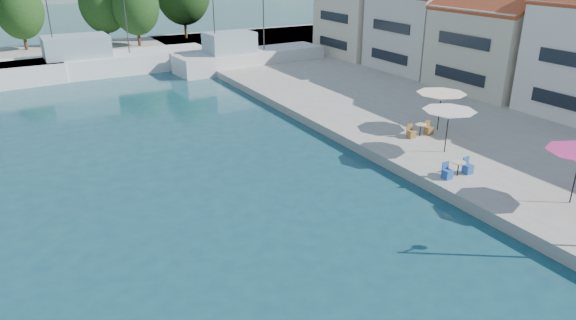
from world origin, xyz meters
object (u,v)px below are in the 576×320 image
umbrella_white (449,115)px  umbrella_cream (441,97)px  trawler_03 (105,62)px  trawler_04 (247,58)px

umbrella_white → umbrella_cream: 3.98m
trawler_03 → trawler_04: same height
trawler_04 → umbrella_cream: bearing=-90.1°
trawler_03 → umbrella_cream: trawler_03 is taller
trawler_04 → umbrella_white: size_ratio=5.40×
trawler_04 → umbrella_cream: (1.66, -25.50, 1.67)m
trawler_03 → umbrella_white: (12.42, -33.33, 1.72)m
umbrella_white → trawler_03: bearing=110.4°
trawler_03 → umbrella_white: size_ratio=6.67×
trawler_03 → umbrella_white: bearing=-70.4°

